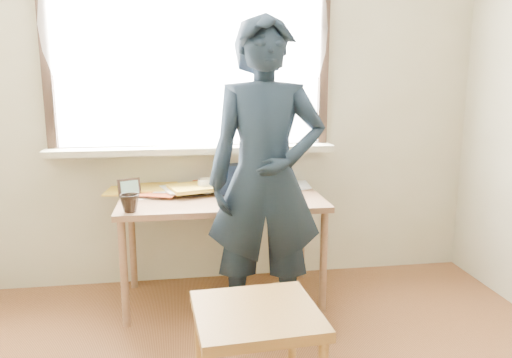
{
  "coord_description": "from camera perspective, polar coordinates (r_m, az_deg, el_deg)",
  "views": [
    {
      "loc": [
        -0.28,
        -1.34,
        1.42
      ],
      "look_at": [
        0.07,
        0.95,
        0.92
      ],
      "focal_mm": 35.0,
      "sensor_mm": 36.0,
      "label": 1
    }
  ],
  "objects": [
    {
      "name": "laptop",
      "position": [
        3.04,
        -1.51,
        -1.35
      ],
      "size": [
        0.35,
        0.31,
        0.21
      ],
      "color": "black",
      "rests_on": "desk"
    },
    {
      "name": "picture_frame",
      "position": [
        3.16,
        -14.28,
        -1.11
      ],
      "size": [
        0.13,
        0.07,
        0.11
      ],
      "color": "black",
      "rests_on": "desk"
    },
    {
      "name": "person",
      "position": [
        2.66,
        1.12,
        -0.14
      ],
      "size": [
        0.66,
        0.47,
        1.71
      ],
      "primitive_type": "imported",
      "rotation": [
        0.0,
        0.0,
        -0.1
      ],
      "color": "black",
      "rests_on": "ground"
    },
    {
      "name": "book_b",
      "position": [
        3.37,
        3.19,
        -0.75
      ],
      "size": [
        0.19,
        0.25,
        0.02
      ],
      "primitive_type": "imported",
      "rotation": [
        0.0,
        0.0,
        -0.09
      ],
      "color": "white",
      "rests_on": "desk"
    },
    {
      "name": "work_chair",
      "position": [
        2.08,
        0.08,
        -16.64
      ],
      "size": [
        0.52,
        0.5,
        0.5
      ],
      "color": "olive",
      "rests_on": "ground"
    },
    {
      "name": "desk_clutter",
      "position": [
        3.28,
        -8.82,
        -0.95
      ],
      "size": [
        0.71,
        0.44,
        0.05
      ],
      "color": "yellow",
      "rests_on": "desk"
    },
    {
      "name": "desk",
      "position": [
        3.09,
        -3.9,
        -3.44
      ],
      "size": [
        1.24,
        0.62,
        0.67
      ],
      "color": "brown",
      "rests_on": "ground"
    },
    {
      "name": "mouse",
      "position": [
        3.03,
        4.08,
        -2.07
      ],
      "size": [
        0.08,
        0.06,
        0.03
      ],
      "primitive_type": "ellipsoid",
      "color": "black",
      "rests_on": "desk"
    },
    {
      "name": "book_a",
      "position": [
        3.3,
        -11.32,
        -1.15
      ],
      "size": [
        0.26,
        0.33,
        0.03
      ],
      "primitive_type": "imported",
      "rotation": [
        0.0,
        0.0,
        -0.14
      ],
      "color": "white",
      "rests_on": "desk"
    },
    {
      "name": "mug_dark",
      "position": [
        2.84,
        -14.23,
        -2.68
      ],
      "size": [
        0.15,
        0.15,
        0.1
      ],
      "primitive_type": "imported",
      "rotation": [
        0.0,
        0.0,
        -0.67
      ],
      "color": "black",
      "rests_on": "desk"
    },
    {
      "name": "mug_white",
      "position": [
        3.19,
        -5.63,
        -0.83
      ],
      "size": [
        0.13,
        0.13,
        0.09
      ],
      "primitive_type": "imported",
      "rotation": [
        0.0,
        0.0,
        0.15
      ],
      "color": "white",
      "rests_on": "desk"
    }
  ]
}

